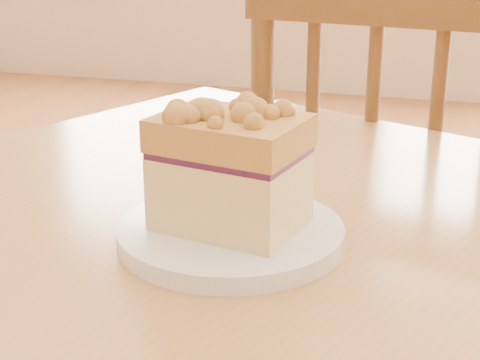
% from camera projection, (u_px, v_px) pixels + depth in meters
% --- Properties ---
extents(cafe_chair_main, '(0.50, 0.50, 0.96)m').
position_uv_depth(cafe_chair_main, '(386.00, 244.00, 1.30)').
color(cafe_chair_main, '#573917').
rests_on(cafe_chair_main, ground).
extents(plate, '(0.21, 0.21, 0.02)m').
position_uv_depth(plate, '(231.00, 234.00, 0.68)').
color(plate, white).
rests_on(plate, cafe_table_main).
extents(cake_slice, '(0.15, 0.12, 0.12)m').
position_uv_depth(cake_slice, '(230.00, 164.00, 0.65)').
color(cake_slice, '#FDE08F').
rests_on(cake_slice, plate).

